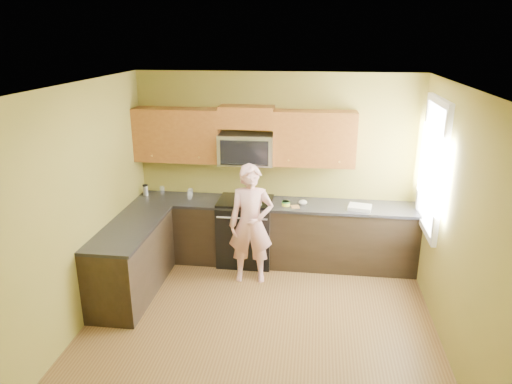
% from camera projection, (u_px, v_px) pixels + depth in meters
% --- Properties ---
extents(floor, '(4.00, 4.00, 0.00)m').
position_uv_depth(floor, '(259.00, 329.00, 5.37)').
color(floor, brown).
rests_on(floor, ground).
extents(ceiling, '(4.00, 4.00, 0.00)m').
position_uv_depth(ceiling, '(259.00, 87.00, 4.52)').
color(ceiling, white).
rests_on(ceiling, ground).
extents(wall_back, '(4.00, 0.00, 4.00)m').
position_uv_depth(wall_back, '(276.00, 167.00, 6.83)').
color(wall_back, olive).
rests_on(wall_back, ground).
extents(wall_front, '(4.00, 0.00, 4.00)m').
position_uv_depth(wall_front, '(221.00, 332.00, 3.06)').
color(wall_front, olive).
rests_on(wall_front, ground).
extents(wall_left, '(0.00, 4.00, 4.00)m').
position_uv_depth(wall_left, '(78.00, 210.00, 5.19)').
color(wall_left, olive).
rests_on(wall_left, ground).
extents(wall_right, '(0.00, 4.00, 4.00)m').
position_uv_depth(wall_right, '(458.00, 228.00, 4.70)').
color(wall_right, olive).
rests_on(wall_right, ground).
extents(cabinet_back_run, '(4.00, 0.60, 0.88)m').
position_uv_depth(cabinet_back_run, '(273.00, 234.00, 6.83)').
color(cabinet_back_run, black).
rests_on(cabinet_back_run, floor).
extents(cabinet_left_run, '(0.60, 1.60, 0.88)m').
position_uv_depth(cabinet_left_run, '(132.00, 261.00, 6.01)').
color(cabinet_left_run, black).
rests_on(cabinet_left_run, floor).
extents(countertop_back, '(4.00, 0.62, 0.04)m').
position_uv_depth(countertop_back, '(274.00, 204.00, 6.68)').
color(countertop_back, black).
rests_on(countertop_back, cabinet_back_run).
extents(countertop_left, '(0.62, 1.60, 0.04)m').
position_uv_depth(countertop_left, '(130.00, 228.00, 5.86)').
color(countertop_left, black).
rests_on(countertop_left, cabinet_left_run).
extents(stove, '(0.76, 0.65, 0.95)m').
position_uv_depth(stove, '(246.00, 231.00, 6.85)').
color(stove, black).
rests_on(stove, floor).
extents(microwave, '(0.76, 0.40, 0.42)m').
position_uv_depth(microwave, '(247.00, 163.00, 6.65)').
color(microwave, silver).
rests_on(microwave, wall_back).
extents(upper_cab_left, '(1.22, 0.33, 0.75)m').
position_uv_depth(upper_cab_left, '(179.00, 160.00, 6.81)').
color(upper_cab_left, brown).
rests_on(upper_cab_left, wall_back).
extents(upper_cab_right, '(1.12, 0.33, 0.75)m').
position_uv_depth(upper_cab_right, '(314.00, 165.00, 6.57)').
color(upper_cab_right, brown).
rests_on(upper_cab_right, wall_back).
extents(upper_cab_over_mw, '(0.76, 0.33, 0.30)m').
position_uv_depth(upper_cab_over_mw, '(247.00, 117.00, 6.48)').
color(upper_cab_over_mw, brown).
rests_on(upper_cab_over_mw, wall_back).
extents(window, '(0.06, 1.06, 1.66)m').
position_uv_depth(window, '(433.00, 167.00, 5.74)').
color(window, white).
rests_on(window, wall_right).
extents(woman, '(0.62, 0.44, 1.61)m').
position_uv_depth(woman, '(251.00, 224.00, 6.21)').
color(woman, '#EB7775').
rests_on(woman, floor).
extents(frying_pan, '(0.32, 0.46, 0.06)m').
position_uv_depth(frying_pan, '(250.00, 206.00, 6.45)').
color(frying_pan, black).
rests_on(frying_pan, stove).
extents(butter_tub, '(0.12, 0.12, 0.08)m').
position_uv_depth(butter_tub, '(286.00, 206.00, 6.55)').
color(butter_tub, '#F8F541').
rests_on(butter_tub, countertop_back).
extents(toast_slice, '(0.13, 0.13, 0.01)m').
position_uv_depth(toast_slice, '(295.00, 207.00, 6.49)').
color(toast_slice, '#B27F47').
rests_on(toast_slice, countertop_back).
extents(napkin_a, '(0.14, 0.15, 0.06)m').
position_uv_depth(napkin_a, '(258.00, 204.00, 6.51)').
color(napkin_a, silver).
rests_on(napkin_a, countertop_back).
extents(napkin_b, '(0.14, 0.15, 0.07)m').
position_uv_depth(napkin_b, '(303.00, 202.00, 6.58)').
color(napkin_b, silver).
rests_on(napkin_b, countertop_back).
extents(dish_towel, '(0.34, 0.29, 0.05)m').
position_uv_depth(dish_towel, '(360.00, 207.00, 6.42)').
color(dish_towel, white).
rests_on(dish_towel, countertop_back).
extents(travel_mug, '(0.10, 0.10, 0.17)m').
position_uv_depth(travel_mug, '(146.00, 195.00, 6.97)').
color(travel_mug, silver).
rests_on(travel_mug, countertop_back).
extents(glass_a, '(0.07, 0.07, 0.12)m').
position_uv_depth(glass_a, '(162.00, 190.00, 7.01)').
color(glass_a, silver).
rests_on(glass_a, countertop_back).
extents(glass_b, '(0.09, 0.09, 0.12)m').
position_uv_depth(glass_b, '(191.00, 192.00, 6.92)').
color(glass_b, silver).
rests_on(glass_b, countertop_back).
extents(glass_c, '(0.08, 0.08, 0.12)m').
position_uv_depth(glass_c, '(189.00, 195.00, 6.81)').
color(glass_c, silver).
rests_on(glass_c, countertop_back).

